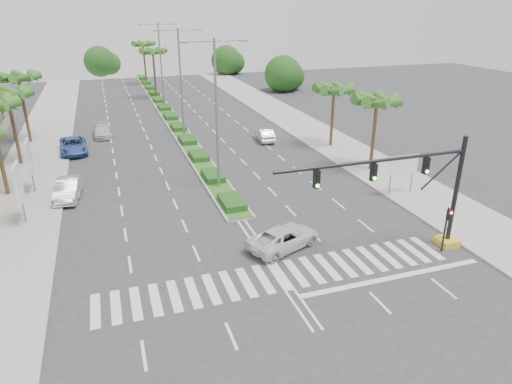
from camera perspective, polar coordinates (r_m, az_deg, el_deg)
ground at (r=26.40m, az=3.01°, el=-10.45°), size 160.00×160.00×0.00m
footpath_right at (r=49.01m, az=11.09°, el=5.13°), size 6.00×120.00×0.15m
footpath_left at (r=43.52m, az=-26.51°, el=0.89°), size 6.00×120.00×0.15m
median at (r=67.59m, az=-11.25°, el=9.89°), size 2.20×75.00×0.20m
median_grass at (r=67.56m, az=-11.25°, el=9.99°), size 1.80×75.00×0.04m
signal_gantry at (r=29.17m, az=20.37°, el=-0.91°), size 12.60×1.20×7.20m
pedestrian_signal at (r=30.08m, az=22.78°, el=-3.53°), size 0.28×0.36×3.00m
direction_sign at (r=37.85m, az=17.89°, el=3.06°), size 2.70×0.11×3.40m
billboard_near at (r=35.02m, az=-27.57°, el=0.87°), size 0.18×2.10×4.35m
billboard_far at (r=40.65m, az=-26.53°, el=3.81°), size 0.18×2.10×4.35m
palm_left_far at (r=47.90m, az=-28.62°, el=10.37°), size 4.57×4.68×7.35m
palm_left_end at (r=55.65m, az=-27.52°, el=12.32°), size 4.57×4.68×7.75m
palm_right_near at (r=42.21m, az=14.86°, el=10.63°), size 4.57×4.68×7.05m
palm_right_far at (r=49.02m, az=9.72°, el=12.27°), size 4.57×4.68×6.75m
palm_median_a at (r=76.34m, az=-12.77°, el=16.56°), size 4.57×4.68×8.05m
palm_median_b at (r=91.21m, az=-13.93°, el=17.35°), size 4.57×4.68×8.05m
streetlight_near at (r=36.33m, az=-4.98°, el=10.43°), size 5.10×0.25×12.00m
streetlight_mid at (r=51.78m, az=-9.39°, el=13.82°), size 5.10×0.25×12.00m
streetlight_far at (r=67.49m, az=-11.81°, el=15.62°), size 5.10×0.25×12.00m
car_parked_a at (r=39.80m, az=-22.36°, el=0.60°), size 1.71×3.90×1.31m
car_parked_b at (r=39.00m, az=-22.43°, el=0.36°), size 2.19×4.92×1.57m
car_parked_c at (r=50.97m, az=-21.87°, el=5.41°), size 2.98×5.75×1.55m
car_parked_d at (r=56.32m, az=-18.66°, el=7.25°), size 1.96×4.65×1.34m
car_crossing at (r=28.94m, az=3.49°, el=-5.71°), size 5.47×4.00×1.38m
car_right at (r=51.76m, az=1.09°, el=7.21°), size 2.01×4.48×1.43m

